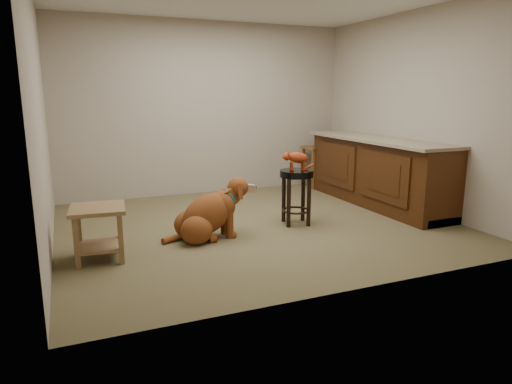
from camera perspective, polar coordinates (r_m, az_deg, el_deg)
name	(u,v)px	position (r m, az deg, el deg)	size (l,w,h in m)	color
floor	(258,225)	(5.47, 0.19, -4.10)	(4.50, 4.00, 0.01)	brown
room_shell	(258,81)	(5.25, 0.20, 13.74)	(4.54, 4.04, 2.62)	#A69785
cabinet_run	(377,174)	(6.60, 14.89, 2.24)	(0.70, 2.56, 0.94)	#44220C
padded_stool	(296,186)	(5.42, 5.06, 0.76)	(0.40, 0.40, 0.65)	black
wood_stool	(315,166)	(7.66, 7.43, 3.25)	(0.39, 0.39, 0.68)	brown
side_table	(99,225)	(4.52, -19.08, -3.92)	(0.53, 0.53, 0.51)	olive
golden_retriever	(208,215)	(4.93, -5.98, -2.90)	(1.09, 0.54, 0.69)	brown
tabby_kitten	(296,158)	(5.36, 5.03, 4.22)	(0.42, 0.17, 0.26)	#972D0F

